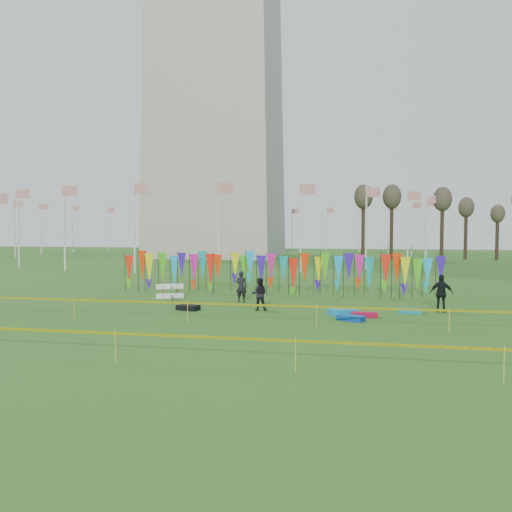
% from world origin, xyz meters
% --- Properties ---
extents(ground, '(160.00, 160.00, 0.00)m').
position_xyz_m(ground, '(0.00, 0.00, 0.00)').
color(ground, '#295217').
rests_on(ground, ground).
extents(flagpole_ring, '(57.40, 56.16, 8.00)m').
position_xyz_m(flagpole_ring, '(-14.00, 48.00, 4.00)').
color(flagpole_ring, silver).
rests_on(flagpole_ring, ground).
extents(banner_row, '(18.64, 0.64, 2.36)m').
position_xyz_m(banner_row, '(0.28, 8.21, 1.48)').
color(banner_row, black).
rests_on(banner_row, ground).
extents(caution_tape_near, '(26.00, 0.02, 0.90)m').
position_xyz_m(caution_tape_near, '(-0.22, -1.43, 0.78)').
color(caution_tape_near, '#FDF705').
rests_on(caution_tape_near, ground).
extents(caution_tape_far, '(26.00, 0.02, 0.90)m').
position_xyz_m(caution_tape_far, '(-0.22, -7.39, 0.78)').
color(caution_tape_far, '#FDF705').
rests_on(caution_tape_far, ground).
extents(box_kite, '(0.75, 0.75, 0.83)m').
position_xyz_m(box_kite, '(-5.24, 5.23, 0.42)').
color(box_kite, '#B61D0D').
rests_on(box_kite, ground).
extents(person_left, '(0.62, 0.47, 1.62)m').
position_xyz_m(person_left, '(-1.16, 4.77, 0.81)').
color(person_left, black).
rests_on(person_left, ground).
extents(person_mid, '(0.77, 0.51, 1.52)m').
position_xyz_m(person_mid, '(0.24, 2.36, 0.76)').
color(person_mid, black).
rests_on(person_mid, ground).
extents(person_right, '(1.08, 0.70, 1.72)m').
position_xyz_m(person_right, '(8.48, 3.34, 0.86)').
color(person_right, black).
rests_on(person_right, ground).
extents(kite_bag_turquoise, '(1.39, 1.03, 0.25)m').
position_xyz_m(kite_bag_turquoise, '(4.09, 1.82, 0.13)').
color(kite_bag_turquoise, '#0E8CD3').
rests_on(kite_bag_turquoise, ground).
extents(kite_bag_blue, '(1.20, 0.97, 0.22)m').
position_xyz_m(kite_bag_blue, '(4.43, 0.42, 0.11)').
color(kite_bag_blue, '#0B46B4').
rests_on(kite_bag_blue, ground).
extents(kite_bag_red, '(1.11, 0.52, 0.20)m').
position_xyz_m(kite_bag_red, '(5.01, 1.38, 0.10)').
color(kite_bag_red, '#B40C2F').
rests_on(kite_bag_red, ground).
extents(kite_bag_black, '(1.13, 0.82, 0.23)m').
position_xyz_m(kite_bag_black, '(-3.04, 1.78, 0.12)').
color(kite_bag_black, black).
rests_on(kite_bag_black, ground).
extents(kite_bag_teal, '(1.03, 0.52, 0.19)m').
position_xyz_m(kite_bag_teal, '(7.06, 2.83, 0.10)').
color(kite_bag_teal, '#0C8DB1').
rests_on(kite_bag_teal, ground).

